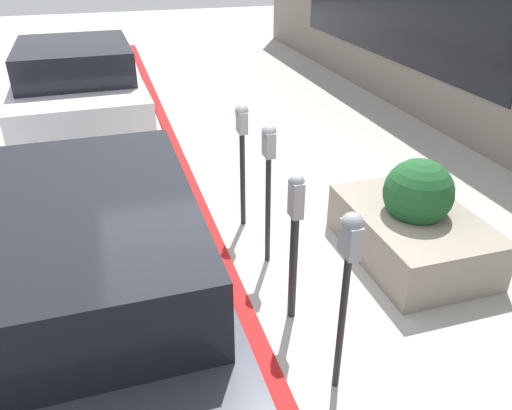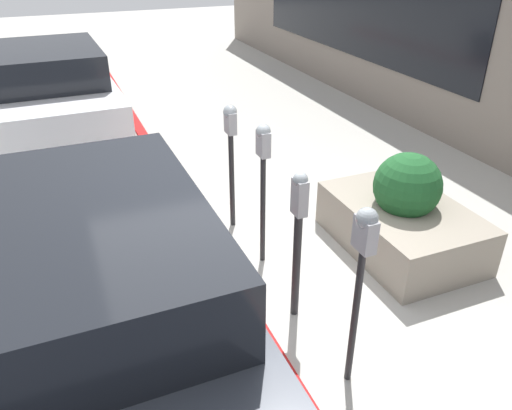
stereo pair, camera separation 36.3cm
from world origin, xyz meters
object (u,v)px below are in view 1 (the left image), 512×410
object	(u,v)px
planter_box	(413,224)
parked_car_rear	(79,84)
parking_meter_nearest	(348,263)
parking_meter_fourth	(242,141)
parked_car_middle	(81,275)
parking_meter_middle	(269,166)
parking_meter_second	(295,230)

from	to	relation	value
planter_box	parked_car_rear	bearing A→B (deg)	32.63
parking_meter_nearest	parked_car_rear	world-z (taller)	parking_meter_nearest
parking_meter_fourth	parked_car_middle	bearing A→B (deg)	133.22
parking_meter_nearest	parking_meter_middle	world-z (taller)	parking_meter_nearest
parking_meter_nearest	planter_box	xyz separation A→B (m)	(1.37, -1.47, -0.74)
parking_meter_fourth	planter_box	distance (m)	1.99
parking_meter_second	parked_car_middle	world-z (taller)	parked_car_middle
parking_meter_second	parking_meter_nearest	bearing A→B (deg)	-176.72
parking_meter_second	planter_box	bearing A→B (deg)	-70.58
parking_meter_middle	parked_car_rear	xyz separation A→B (m)	(4.76, 1.80, -0.31)
parking_meter_fourth	parking_meter_second	bearing A→B (deg)	179.32
planter_box	parked_car_middle	world-z (taller)	parked_car_middle
parking_meter_middle	parking_meter_fourth	distance (m)	0.79
parking_meter_second	parking_meter_middle	distance (m)	0.90
parked_car_rear	parked_car_middle	bearing A→B (deg)	179.14
parking_meter_middle	parked_car_middle	bearing A→B (deg)	114.88
parking_meter_nearest	parking_meter_second	world-z (taller)	parking_meter_nearest
parking_meter_fourth	planter_box	bearing A→B (deg)	-127.00
parking_meter_nearest	parking_meter_second	xyz separation A→B (m)	(0.83, 0.05, -0.22)
parking_meter_middle	planter_box	bearing A→B (deg)	-103.06
parked_car_rear	parking_meter_middle	bearing A→B (deg)	-160.70
parking_meter_second	parking_meter_middle	size ratio (longest dim) A/B	0.94
parking_meter_nearest	parking_meter_second	bearing A→B (deg)	3.28
parking_meter_second	parked_car_rear	world-z (taller)	parked_car_rear
planter_box	parking_meter_middle	bearing A→B (deg)	76.94
parked_car_middle	parked_car_rear	size ratio (longest dim) A/B	1.09
parking_meter_second	parked_car_middle	xyz separation A→B (m)	(0.07, 1.68, -0.14)
parking_meter_second	parking_meter_middle	xyz separation A→B (m)	(0.88, -0.06, 0.19)
parking_meter_second	parked_car_middle	bearing A→B (deg)	87.75
parking_meter_second	parked_car_rear	distance (m)	5.90
planter_box	parked_car_middle	bearing A→B (deg)	98.35
parking_meter_middle	parked_car_rear	distance (m)	5.10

